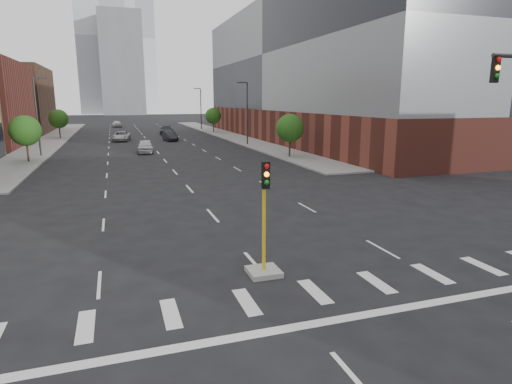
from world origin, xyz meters
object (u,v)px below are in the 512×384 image
car_deep_right (167,130)px  median_traffic_signal (264,251)px  car_near_left (145,146)px  car_mid_right (170,136)px  car_distant (117,124)px  car_far_left (121,136)px

car_deep_right → median_traffic_signal: bearing=-84.0°
car_near_left → car_mid_right: size_ratio=1.06×
median_traffic_signal → car_near_left: bearing=92.1°
car_near_left → car_deep_right: 30.12m
median_traffic_signal → car_distant: size_ratio=0.92×
car_distant → car_mid_right: bearing=-85.3°
car_mid_right → car_deep_right: 14.19m
car_near_left → car_mid_right: 16.14m
car_mid_right → median_traffic_signal: bearing=-101.2°
car_deep_right → car_distant: (-9.02, 25.76, -0.03)m
median_traffic_signal → car_near_left: median_traffic_signal is taller
car_near_left → car_deep_right: (6.09, 29.50, 0.01)m
car_near_left → median_traffic_signal: bearing=-82.8°
car_mid_right → car_distant: size_ratio=0.97×
car_far_left → car_deep_right: 14.81m
median_traffic_signal → car_far_left: 58.79m
car_near_left → car_mid_right: (4.97, 15.36, -0.07)m
car_near_left → car_distant: car_near_left is taller
car_near_left → car_far_left: car_near_left is taller
median_traffic_signal → car_mid_right: (3.47, 56.48, -0.21)m
median_traffic_signal → car_mid_right: median_traffic_signal is taller
car_far_left → car_distant: 37.74m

